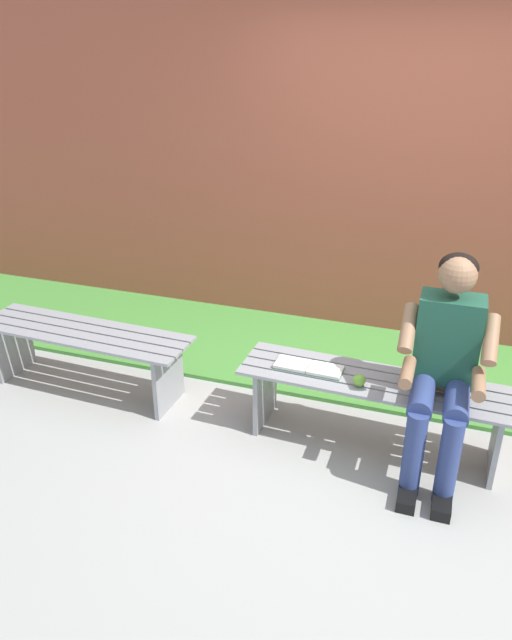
% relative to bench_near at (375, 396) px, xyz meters
% --- Properties ---
extents(ground_plane, '(10.00, 7.00, 0.04)m').
position_rel_bench_near_xyz_m(ground_plane, '(0.99, 1.00, -0.36)').
color(ground_plane, '#9E9E99').
extents(grass_strip, '(9.00, 2.39, 0.03)m').
position_rel_bench_near_xyz_m(grass_strip, '(0.99, -1.55, -0.33)').
color(grass_strip, '#478C38').
rests_on(grass_strip, ground).
extents(brick_wall, '(9.50, 0.24, 2.75)m').
position_rel_bench_near_xyz_m(brick_wall, '(0.50, -1.68, 1.03)').
color(brick_wall, '#9E4C38').
rests_on(brick_wall, ground).
extents(bench_near, '(1.64, 0.46, 0.46)m').
position_rel_bench_near_xyz_m(bench_near, '(0.00, 0.00, 0.00)').
color(bench_near, gray).
rests_on(bench_near, ground).
extents(bench_far, '(1.52, 0.46, 0.46)m').
position_rel_bench_near_xyz_m(bench_far, '(1.98, 0.00, -0.00)').
color(bench_far, gray).
rests_on(bench_far, ground).
extents(person_seated, '(0.50, 0.69, 1.26)m').
position_rel_bench_near_xyz_m(person_seated, '(-0.35, 0.10, 0.35)').
color(person_seated, '#1E513D').
rests_on(person_seated, ground).
extents(apple, '(0.07, 0.07, 0.07)m').
position_rel_bench_near_xyz_m(apple, '(0.09, 0.10, 0.15)').
color(apple, '#72B738').
rests_on(apple, bench_near).
extents(book_open, '(0.42, 0.17, 0.02)m').
position_rel_bench_near_xyz_m(book_open, '(0.41, 0.00, 0.12)').
color(book_open, white).
rests_on(book_open, bench_near).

